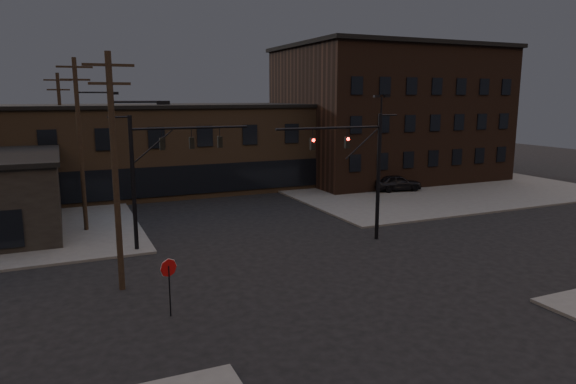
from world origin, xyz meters
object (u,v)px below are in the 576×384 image
object	(u,v)px
traffic_signal_near	(363,164)
stop_sign	(169,274)
parked_car_lot_b	(382,181)
car_crossing	(253,182)
parked_car_lot_a	(397,183)
traffic_signal_far	(155,166)

from	to	relation	value
traffic_signal_near	stop_sign	distance (m)	15.17
parked_car_lot_b	car_crossing	world-z (taller)	car_crossing
stop_sign	car_crossing	xyz separation A→B (m)	(13.50, 26.98, -1.17)
traffic_signal_near	parked_car_lot_b	bearing A→B (deg)	51.95
parked_car_lot_a	stop_sign	bearing A→B (deg)	136.98
traffic_signal_near	traffic_signal_far	xyz separation A→B (m)	(-12.07, 3.50, 0.08)
traffic_signal_near	traffic_signal_far	bearing A→B (deg)	163.83
traffic_signal_near	parked_car_lot_b	distance (m)	19.75
stop_sign	parked_car_lot_a	xyz separation A→B (m)	(25.48, 19.51, -0.91)
traffic_signal_far	parked_car_lot_a	xyz separation A→B (m)	(24.20, 9.53, -4.08)
traffic_signal_near	parked_car_lot_a	size ratio (longest dim) A/B	1.74
traffic_signal_near	car_crossing	distance (m)	20.94
traffic_signal_far	car_crossing	xyz separation A→B (m)	(12.22, 17.00, -4.34)
traffic_signal_far	stop_sign	size ratio (longest dim) A/B	3.23
traffic_signal_near	traffic_signal_far	size ratio (longest dim) A/B	1.00
parked_car_lot_a	traffic_signal_far	bearing A→B (deg)	121.02
traffic_signal_near	car_crossing	bearing A→B (deg)	89.60
stop_sign	traffic_signal_far	bearing A→B (deg)	82.68
traffic_signal_far	car_crossing	distance (m)	21.38
traffic_signal_far	parked_car_lot_b	size ratio (longest dim) A/B	1.97
traffic_signal_far	stop_sign	bearing A→B (deg)	-97.32
parked_car_lot_b	parked_car_lot_a	bearing A→B (deg)	-178.38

